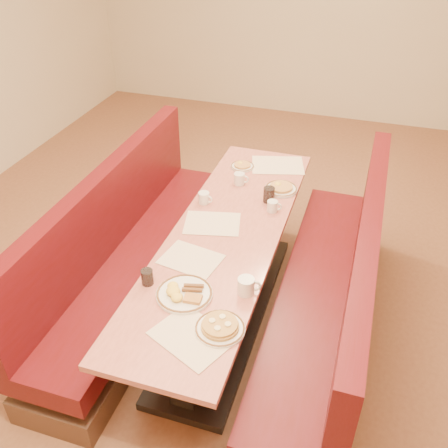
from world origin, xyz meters
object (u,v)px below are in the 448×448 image
(booth_left, at_px, (131,258))
(coffee_mug_a, at_px, (247,286))
(eggs_plate, at_px, (184,293))
(booth_right, at_px, (330,300))
(coffee_mug_d, at_px, (240,179))
(pancake_plate, at_px, (220,327))
(coffee_mug_c, at_px, (273,206))
(soda_tumbler_near, at_px, (147,277))
(soda_tumbler_mid, at_px, (269,195))
(diner_table, at_px, (226,277))
(coffee_mug_b, at_px, (204,198))

(booth_left, relative_size, coffee_mug_a, 18.71)
(booth_left, xyz_separation_m, eggs_plate, (0.69, -0.64, 0.41))
(booth_right, relative_size, coffee_mug_d, 21.40)
(booth_right, relative_size, eggs_plate, 7.84)
(pancake_plate, bearing_deg, coffee_mug_d, 102.35)
(pancake_plate, height_order, coffee_mug_c, coffee_mug_c)
(booth_right, xyz_separation_m, coffee_mug_d, (-0.83, 0.65, 0.43))
(soda_tumbler_near, bearing_deg, soda_tumbler_mid, 66.99)
(booth_left, xyz_separation_m, coffee_mug_d, (0.64, 0.65, 0.43))
(diner_table, distance_m, eggs_plate, 0.75)
(pancake_plate, xyz_separation_m, coffee_mug_b, (-0.49, 1.13, 0.02))
(booth_right, bearing_deg, coffee_mug_a, -131.36)
(booth_left, distance_m, coffee_mug_b, 0.71)
(booth_left, xyz_separation_m, pancake_plate, (0.96, -0.82, 0.41))
(coffee_mug_b, distance_m, soda_tumbler_near, 0.92)
(booth_left, height_order, eggs_plate, booth_left)
(pancake_plate, distance_m, soda_tumbler_near, 0.55)
(pancake_plate, height_order, coffee_mug_b, coffee_mug_b)
(eggs_plate, relative_size, coffee_mug_b, 2.89)
(coffee_mug_a, bearing_deg, soda_tumbler_mid, 79.56)
(eggs_plate, xyz_separation_m, coffee_mug_a, (0.33, 0.13, 0.03))
(booth_right, distance_m, eggs_plate, 1.09)
(eggs_plate, relative_size, coffee_mug_d, 2.73)
(pancake_plate, distance_m, coffee_mug_c, 1.18)
(pancake_plate, distance_m, coffee_mug_b, 1.23)
(eggs_plate, bearing_deg, soda_tumbler_near, 171.59)
(coffee_mug_b, relative_size, coffee_mug_d, 0.94)
(coffee_mug_b, height_order, coffee_mug_d, coffee_mug_d)
(booth_left, distance_m, pancake_plate, 1.33)
(booth_right, distance_m, coffee_mug_d, 1.14)
(booth_right, xyz_separation_m, eggs_plate, (-0.78, -0.64, 0.41))
(diner_table, relative_size, eggs_plate, 7.84)
(soda_tumbler_near, bearing_deg, coffee_mug_b, 88.69)
(coffee_mug_a, bearing_deg, diner_table, 102.46)
(booth_left, bearing_deg, pancake_plate, -40.53)
(booth_left, distance_m, coffee_mug_c, 1.12)
(pancake_plate, relative_size, soda_tumbler_near, 2.74)
(booth_left, bearing_deg, soda_tumbler_near, -53.26)
(coffee_mug_b, relative_size, soda_tumbler_near, 1.15)
(booth_right, xyz_separation_m, soda_tumbler_mid, (-0.56, 0.47, 0.44))
(diner_table, xyz_separation_m, soda_tumbler_near, (-0.28, -0.61, 0.42))
(pancake_plate, distance_m, coffee_mug_a, 0.32)
(soda_tumbler_near, bearing_deg, booth_left, 126.74)
(booth_right, xyz_separation_m, coffee_mug_b, (-0.99, 0.31, 0.43))
(soda_tumbler_near, relative_size, soda_tumbler_mid, 0.86)
(eggs_plate, distance_m, soda_tumbler_near, 0.24)
(booth_right, height_order, pancake_plate, booth_right)
(booth_left, relative_size, soda_tumbler_mid, 22.27)
(coffee_mug_b, bearing_deg, booth_right, -4.10)
(booth_left, height_order, pancake_plate, booth_left)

